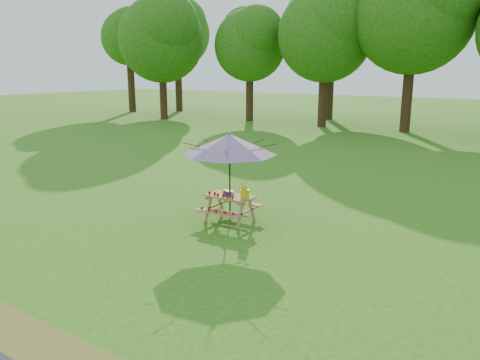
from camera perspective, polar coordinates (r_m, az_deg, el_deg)
The scene contains 6 objects.
ground at distance 9.96m, azimuth -15.97°, elevation -9.06°, with size 120.00×120.00×0.00m, color #356613.
picnic_table at distance 11.66m, azimuth -1.24°, elevation -3.51°, with size 1.20×1.32×0.67m.
patio_umbrella at distance 11.30m, azimuth -1.27°, elevation 4.39°, with size 2.86×2.86×2.26m.
produce_bins at distance 11.60m, azimuth -1.41°, elevation -1.57°, with size 0.30×0.37×0.13m.
tomatoes_row at distance 11.50m, azimuth -2.36°, elevation -1.80°, with size 0.77×0.13×0.07m, color red, non-canonical shape.
flower_bucket at distance 11.26m, azimuth 0.61°, elevation -0.99°, with size 0.35×0.32×0.47m.
Camera 1 is at (7.15, -5.85, 3.72)m, focal length 35.00 mm.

